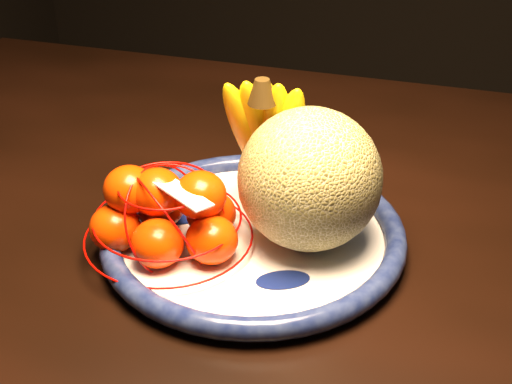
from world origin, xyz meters
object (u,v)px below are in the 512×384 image
(dining_table, at_px, (325,269))
(fruit_bowl, at_px, (253,235))
(mandarin_bag, at_px, (168,215))
(banana_bunch, at_px, (268,132))
(cantaloupe, at_px, (310,179))

(dining_table, distance_m, fruit_bowl, 0.15)
(dining_table, relative_size, fruit_bowl, 4.52)
(mandarin_bag, bearing_deg, dining_table, 42.10)
(banana_bunch, bearing_deg, fruit_bowl, -91.16)
(cantaloupe, distance_m, banana_bunch, 0.10)
(dining_table, distance_m, banana_bunch, 0.22)
(cantaloupe, relative_size, mandarin_bag, 0.83)
(banana_bunch, distance_m, mandarin_bag, 0.16)
(banana_bunch, xyz_separation_m, mandarin_bag, (-0.08, -0.13, -0.06))
(cantaloupe, bearing_deg, fruit_bowl, -167.14)
(fruit_bowl, height_order, cantaloupe, cantaloupe)
(fruit_bowl, xyz_separation_m, mandarin_bag, (-0.09, -0.05, 0.04))
(fruit_bowl, height_order, mandarin_bag, mandarin_bag)
(cantaloupe, distance_m, mandarin_bag, 0.17)
(cantaloupe, xyz_separation_m, mandarin_bag, (-0.15, -0.07, -0.04))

